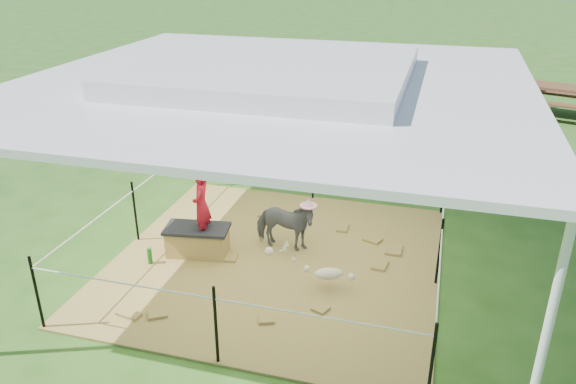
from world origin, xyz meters
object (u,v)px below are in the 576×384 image
(woman, at_px, (201,198))
(foal, at_px, (329,272))
(pony, at_px, (284,225))
(distant_person, at_px, (465,102))
(green_bottle, at_px, (150,256))
(picnic_table_near, at_px, (418,97))
(straw_bale, at_px, (198,242))
(picnic_table_far, at_px, (564,102))
(trash_barrel, at_px, (496,130))

(woman, height_order, foal, woman)
(pony, xyz_separation_m, distant_person, (2.60, 7.44, 0.16))
(green_bottle, distance_m, picnic_table_near, 9.76)
(woman, height_order, pony, woman)
(foal, bearing_deg, straw_bale, 149.21)
(woman, distance_m, picnic_table_far, 11.13)
(green_bottle, height_order, foal, foal)
(green_bottle, bearing_deg, distant_person, 62.56)
(trash_barrel, distance_m, picnic_table_near, 3.24)
(woman, xyz_separation_m, picnic_table_near, (2.49, 8.79, -0.52))
(straw_bale, distance_m, picnic_table_near, 9.17)
(distant_person, bearing_deg, foal, 96.59)
(picnic_table_far, height_order, distant_person, distant_person)
(trash_barrel, bearing_deg, foal, -110.19)
(foal, distance_m, picnic_table_near, 9.21)
(green_bottle, distance_m, foal, 2.60)
(green_bottle, bearing_deg, picnic_table_near, 71.23)
(green_bottle, xyz_separation_m, trash_barrel, (5.01, 6.60, 0.29))
(pony, distance_m, foal, 1.23)
(foal, relative_size, distant_person, 0.82)
(picnic_table_near, bearing_deg, picnic_table_far, -5.77)
(green_bottle, xyz_separation_m, pony, (1.74, 0.92, 0.28))
(trash_barrel, relative_size, picnic_table_near, 0.44)
(straw_bale, bearing_deg, picnic_table_near, 73.58)
(trash_barrel, height_order, picnic_table_far, trash_barrel)
(green_bottle, height_order, trash_barrel, trash_barrel)
(straw_bale, height_order, pony, pony)
(picnic_table_far, bearing_deg, pony, -104.24)
(distant_person, bearing_deg, picnic_table_far, -134.47)
(trash_barrel, bearing_deg, pony, -119.90)
(picnic_table_near, distance_m, picnic_table_far, 3.75)
(woman, distance_m, foal, 2.09)
(straw_bale, relative_size, woman, 0.83)
(green_bottle, xyz_separation_m, distant_person, (4.34, 8.37, 0.43))
(picnic_table_far, bearing_deg, woman, -107.87)
(green_bottle, relative_size, foal, 0.25)
(foal, bearing_deg, picnic_table_near, 66.82)
(distant_person, bearing_deg, straw_bale, 82.83)
(straw_bale, relative_size, trash_barrel, 0.99)
(pony, relative_size, foal, 0.98)
(picnic_table_far, bearing_deg, distant_person, -136.73)
(pony, height_order, trash_barrel, trash_barrel)
(pony, height_order, picnic_table_near, same)
(picnic_table_near, bearing_deg, straw_bale, -118.58)
(trash_barrel, bearing_deg, straw_bale, -125.94)
(foal, xyz_separation_m, distant_person, (1.74, 8.31, 0.29))
(pony, xyz_separation_m, foal, (0.86, -0.87, -0.13))
(foal, distance_m, distant_person, 8.50)
(pony, height_order, picnic_table_far, same)
(woman, relative_size, trash_barrel, 1.19)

